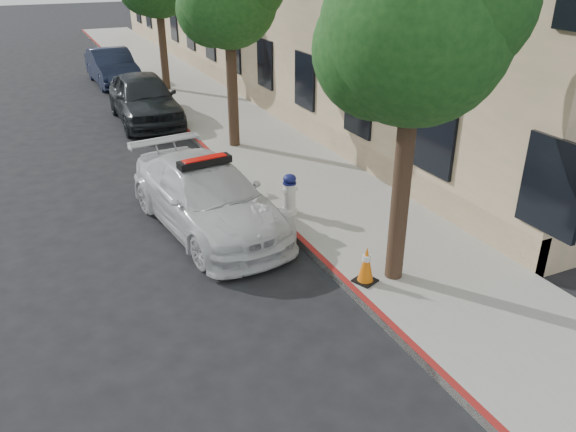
# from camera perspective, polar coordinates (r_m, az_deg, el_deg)

# --- Properties ---
(ground) EXTENTS (120.00, 120.00, 0.00)m
(ground) POSITION_cam_1_polar(r_m,az_deg,el_deg) (10.55, -8.96, -5.01)
(ground) COLOR black
(ground) RESTS_ON ground
(sidewalk) EXTENTS (3.20, 50.00, 0.15)m
(sidewalk) POSITION_cam_1_polar(r_m,az_deg,el_deg) (20.41, -7.48, 10.44)
(sidewalk) COLOR gray
(sidewalk) RESTS_ON ground
(curb_strip) EXTENTS (0.12, 50.00, 0.15)m
(curb_strip) POSITION_cam_1_polar(r_m,az_deg,el_deg) (20.02, -11.73, 9.83)
(curb_strip) COLOR maroon
(curb_strip) RESTS_ON ground
(tree_near) EXTENTS (2.92, 2.82, 5.62)m
(tree_near) POSITION_cam_1_polar(r_m,az_deg,el_deg) (8.66, 13.13, 18.08)
(tree_near) COLOR black
(tree_near) RESTS_ON sidewalk
(police_car) EXTENTS (2.56, 5.02, 1.55)m
(police_car) POSITION_cam_1_polar(r_m,az_deg,el_deg) (11.66, -8.23, 1.99)
(police_car) COLOR silver
(police_car) RESTS_ON ground
(parked_car_mid) EXTENTS (2.01, 4.80, 1.62)m
(parked_car_mid) POSITION_cam_1_polar(r_m,az_deg,el_deg) (19.69, -14.40, 11.53)
(parked_car_mid) COLOR black
(parked_car_mid) RESTS_ON ground
(parked_car_far) EXTENTS (1.74, 4.54, 1.48)m
(parked_car_far) POSITION_cam_1_polar(r_m,az_deg,el_deg) (25.95, -17.43, 14.24)
(parked_car_far) COLOR black
(parked_car_far) RESTS_ON ground
(fire_hydrant) EXTENTS (0.38, 0.34, 0.89)m
(fire_hydrant) POSITION_cam_1_polar(r_m,az_deg,el_deg) (11.92, 0.16, 2.20)
(fire_hydrant) COLOR silver
(fire_hydrant) RESTS_ON sidewalk
(traffic_cone) EXTENTS (0.45, 0.45, 0.67)m
(traffic_cone) POSITION_cam_1_polar(r_m,az_deg,el_deg) (9.60, 7.95, -4.91)
(traffic_cone) COLOR black
(traffic_cone) RESTS_ON sidewalk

